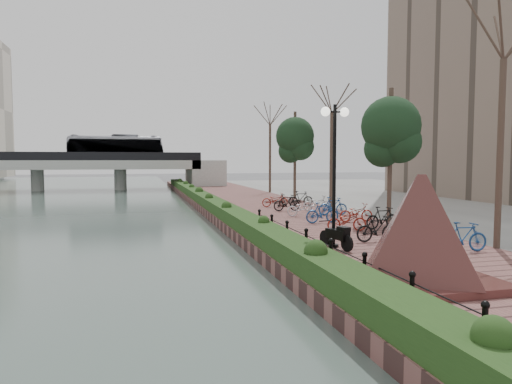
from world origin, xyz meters
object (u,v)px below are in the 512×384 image
object	(u,v)px
pedestrian	(408,229)
lamppost	(335,145)
granite_monument	(420,228)
motorcycle	(336,235)

from	to	relation	value
pedestrian	lamppost	bearing A→B (deg)	-59.60
granite_monument	motorcycle	size ratio (longest dim) A/B	2.99
lamppost	granite_monument	bearing A→B (deg)	-88.10
granite_monument	lamppost	world-z (taller)	lamppost
lamppost	pedestrian	bearing A→B (deg)	-60.10
pedestrian	motorcycle	bearing A→B (deg)	-55.52
granite_monument	pedestrian	bearing A→B (deg)	62.82
motorcycle	pedestrian	size ratio (longest dim) A/B	0.79
granite_monument	lamppost	xyz separation A→B (m)	(-0.16, 4.77, 2.18)
motorcycle	pedestrian	xyz separation A→B (m)	(1.42, -2.11, 0.47)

